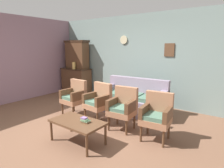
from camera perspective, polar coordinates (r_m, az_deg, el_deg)
ground_plane at (r=4.22m, az=-9.50°, el=-13.45°), size 7.68×7.68×0.00m
wall_back_with_decor at (r=5.97m, az=8.62°, el=7.33°), size 6.40×0.09×2.70m
wall_left_side at (r=6.58m, az=-30.03°, el=6.29°), size 0.06×5.20×2.70m
side_cabinet at (r=7.31m, az=-10.65°, el=0.99°), size 1.16×0.55×0.93m
cabinet_upper_hutch at (r=7.26m, az=-10.47°, el=8.74°), size 0.99×0.38×1.03m
vase_on_cabinet at (r=7.05m, az=-11.39°, el=5.45°), size 0.12×0.12×0.26m
floral_couch at (r=5.14m, az=6.37°, el=-4.88°), size 1.78×0.91×0.90m
armchair_row_middle at (r=4.99m, az=-11.20°, el=-3.48°), size 0.54×0.51×0.90m
armchair_near_cabinet at (r=4.50m, az=-4.10°, el=-4.92°), size 0.57×0.54×0.90m
armchair_near_couch_end at (r=4.06m, az=3.29°, el=-6.74°), size 0.56×0.54×0.90m
armchair_by_doorway at (r=3.71m, az=13.25°, el=-8.82°), size 0.57×0.55×0.90m
coffee_table at (r=3.58m, az=-10.33°, el=-11.53°), size 1.00×0.56×0.42m
book_stack_on_table at (r=3.47m, az=-8.12°, el=-10.65°), size 0.16×0.11×0.09m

